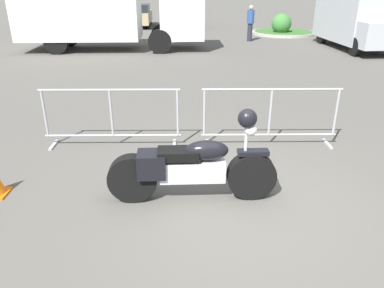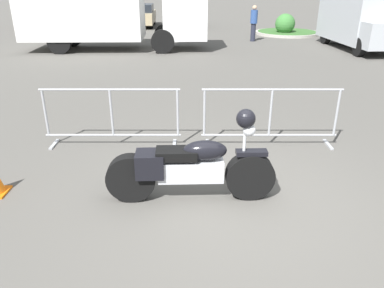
% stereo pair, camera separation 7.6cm
% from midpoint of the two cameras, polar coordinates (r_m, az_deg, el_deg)
% --- Properties ---
extents(ground_plane, '(120.00, 120.00, 0.00)m').
position_cam_midpoint_polar(ground_plane, '(5.11, 7.17, -9.57)').
color(ground_plane, '#54514C').
extents(motorcycle, '(2.29, 0.35, 1.29)m').
position_cam_midpoint_polar(motorcycle, '(5.03, 0.42, -3.47)').
color(motorcycle, black).
rests_on(motorcycle, ground).
extents(crowd_barrier_near, '(2.46, 0.45, 1.07)m').
position_cam_midpoint_polar(crowd_barrier_near, '(6.83, -11.62, 4.14)').
color(crowd_barrier_near, '#9EA0A5').
rests_on(crowd_barrier_near, ground).
extents(crowd_barrier_far, '(2.46, 0.45, 1.07)m').
position_cam_midpoint_polar(crowd_barrier_far, '(6.84, 12.35, 4.10)').
color(crowd_barrier_far, '#9EA0A5').
rests_on(crowd_barrier_far, ground).
extents(box_truck, '(7.76, 2.44, 2.98)m').
position_cam_midpoint_polar(box_truck, '(17.10, -12.92, 19.27)').
color(box_truck, silver).
rests_on(box_truck, ground).
extents(delivery_van, '(2.34, 5.14, 2.31)m').
position_cam_midpoint_polar(delivery_van, '(18.56, 24.67, 16.89)').
color(delivery_van, '#B2B7BC').
rests_on(delivery_van, ground).
extents(parked_car_maroon, '(1.82, 4.22, 1.42)m').
position_cam_midpoint_polar(parked_car_maroon, '(27.01, -19.51, 18.03)').
color(parked_car_maroon, maroon).
rests_on(parked_car_maroon, ground).
extents(parked_car_green, '(1.83, 4.25, 1.42)m').
position_cam_midpoint_polar(parked_car_green, '(26.37, -13.60, 18.58)').
color(parked_car_green, '#236B38').
rests_on(parked_car_green, ground).
extents(parked_car_tan, '(1.79, 4.15, 1.39)m').
position_cam_midpoint_polar(parked_car_tan, '(25.95, -7.44, 18.90)').
color(parked_car_tan, tan).
rests_on(parked_car_tan, ground).
extents(parked_car_black, '(1.86, 4.31, 1.45)m').
position_cam_midpoint_polar(parked_car_black, '(25.55, -1.15, 19.07)').
color(parked_car_black, black).
rests_on(parked_car_black, ground).
extents(pedestrian, '(0.44, 0.44, 1.69)m').
position_cam_midpoint_polar(pedestrian, '(19.47, 9.71, 17.87)').
color(pedestrian, '#262838').
rests_on(pedestrian, ground).
extents(planter_island, '(3.55, 3.55, 1.13)m').
position_cam_midpoint_polar(planter_island, '(22.45, 14.48, 16.61)').
color(planter_island, '#ADA89E').
rests_on(planter_island, ground).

